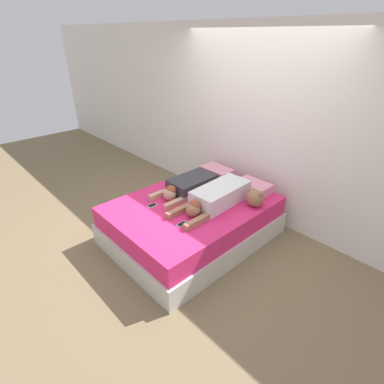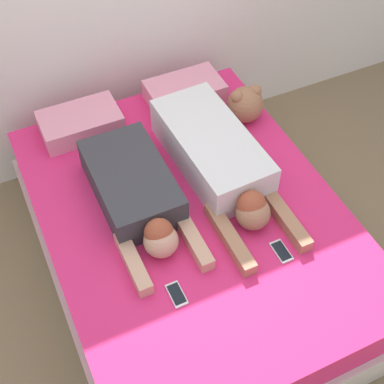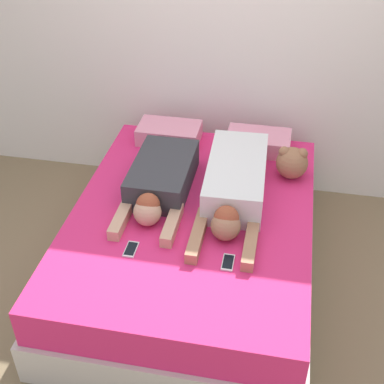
{
  "view_description": "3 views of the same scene",
  "coord_description": "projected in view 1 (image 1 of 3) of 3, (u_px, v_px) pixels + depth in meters",
  "views": [
    {
      "loc": [
        2.4,
        -2.24,
        2.44
      ],
      "look_at": [
        0.0,
        0.0,
        0.69
      ],
      "focal_mm": 28.0,
      "sensor_mm": 36.0,
      "label": 1
    },
    {
      "loc": [
        -0.73,
        -1.56,
        2.72
      ],
      "look_at": [
        0.0,
        0.0,
        0.69
      ],
      "focal_mm": 50.0,
      "sensor_mm": 36.0,
      "label": 2
    },
    {
      "loc": [
        0.5,
        -2.59,
        2.61
      ],
      "look_at": [
        0.0,
        0.0,
        0.69
      ],
      "focal_mm": 50.0,
      "sensor_mm": 36.0,
      "label": 3
    }
  ],
  "objects": [
    {
      "name": "wall_back",
      "position": [
        254.0,
        126.0,
        4.14
      ],
      "size": [
        12.0,
        0.06,
        2.6
      ],
      "color": "white",
      "rests_on": "ground_plane"
    },
    {
      "name": "cell_phone_right",
      "position": [
        182.0,
        224.0,
        3.35
      ],
      "size": [
        0.06,
        0.13,
        0.01
      ],
      "color": "silver",
      "rests_on": "bed"
    },
    {
      "name": "person_right",
      "position": [
        216.0,
        197.0,
        3.7
      ],
      "size": [
        0.4,
        1.14,
        0.23
      ],
      "color": "silver",
      "rests_on": "bed"
    },
    {
      "name": "ground_plane",
      "position": [
        192.0,
        237.0,
        4.05
      ],
      "size": [
        12.0,
        12.0,
        0.0
      ],
      "primitive_type": "plane",
      "color": "#7F6B4C"
    },
    {
      "name": "pillow_head_left",
      "position": [
        217.0,
        172.0,
        4.48
      ],
      "size": [
        0.46,
        0.28,
        0.13
      ],
      "color": "pink",
      "rests_on": "bed"
    },
    {
      "name": "plush_toy",
      "position": [
        255.0,
        198.0,
        3.67
      ],
      "size": [
        0.22,
        0.22,
        0.23
      ],
      "color": "#996647",
      "rests_on": "bed"
    },
    {
      "name": "person_left",
      "position": [
        188.0,
        186.0,
        4.0
      ],
      "size": [
        0.38,
        0.92,
        0.2
      ],
      "color": "#333338",
      "rests_on": "bed"
    },
    {
      "name": "pillow_head_right",
      "position": [
        253.0,
        187.0,
        4.04
      ],
      "size": [
        0.46,
        0.28,
        0.13
      ],
      "color": "pink",
      "rests_on": "bed"
    },
    {
      "name": "bed",
      "position": [
        192.0,
        220.0,
        3.92
      ],
      "size": [
        1.55,
        2.05,
        0.54
      ],
      "color": "beige",
      "rests_on": "ground_plane"
    },
    {
      "name": "cell_phone_left",
      "position": [
        152.0,
        205.0,
        3.72
      ],
      "size": [
        0.06,
        0.13,
        0.01
      ],
      "color": "silver",
      "rests_on": "bed"
    }
  ]
}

